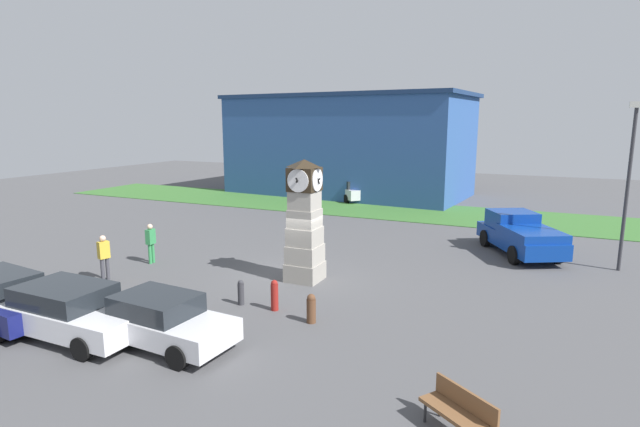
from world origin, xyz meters
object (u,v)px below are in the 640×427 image
Objects in this scene: street_lamp_near_road at (629,176)px; pedestrian_near_bench at (104,255)px; bollard_mid_row at (275,295)px; bench at (459,410)px; car_far_lot at (349,189)px; car_by_building at (163,320)px; pickup_truck at (520,234)px; clock_tower at (305,225)px; car_near_tower at (71,311)px; bollard_near_tower at (311,308)px; bollard_far_row at (241,292)px; car_navy_sedan at (0,298)px; pedestrian_by_cars at (151,241)px.

pedestrian_near_bench is at bearing -151.62° from street_lamp_near_road.
bollard_mid_row is 0.63× the size of bench.
car_far_lot is at bearing 115.77° from bench.
street_lamp_near_road is (16.88, -12.55, 3.08)m from car_far_lot.
car_by_building reaches higher than bench.
pickup_truck is 14.93m from bench.
car_by_building is (-0.97, -6.71, -1.45)m from clock_tower.
car_near_tower is at bearing 179.83° from bench.
pickup_truck is at bearing 46.23° from clock_tower.
bench is (12.77, -26.44, -0.29)m from car_far_lot.
bollard_far_row is at bearing 172.31° from bollard_near_tower.
car_near_tower is 2.57× the size of pedestrian_near_bench.
car_near_tower is 18.52m from pickup_truck.
pedestrian_near_bench is at bearing 150.05° from car_by_building.
bollard_far_row is at bearing 152.19° from bench.
clock_tower reaches higher than car_by_building.
clock_tower is 3.76m from bollard_far_row.
pedestrian_near_bench is at bearing 94.66° from car_navy_sedan.
car_far_lot is 2.53× the size of pedestrian_near_bench.
pedestrian_near_bench is (-14.01, 4.11, 0.50)m from bench.
pickup_truck is 3.20× the size of pedestrian_by_cars.
pickup_truck reaches higher than bollard_mid_row.
pedestrian_by_cars is at bearing 157.94° from bollard_far_row.
pedestrian_by_cars is at bearing 162.15° from bollard_near_tower.
bench is 0.94× the size of pedestrian_by_cars.
street_lamp_near_road is (4.11, 13.89, 3.37)m from bench.
bollard_far_row is 0.13× the size of street_lamp_near_road.
pickup_truck is 5.01m from street_lamp_near_road.
car_navy_sedan is 6.82m from pedestrian_by_cars.
bollard_near_tower is 0.13× the size of street_lamp_near_road.
car_by_building reaches higher than bollard_mid_row.
pickup_truck is at bearing 64.91° from bollard_near_tower.
pedestrian_by_cars is at bearing 161.63° from bollard_mid_row.
pickup_truck is at bearing 57.90° from bollard_mid_row.
car_by_building is 2.33× the size of pedestrian_by_cars.
pickup_truck is at bearing 60.06° from car_by_building.
pickup_truck reaches higher than car_near_tower.
car_by_building is at bearing -79.54° from car_far_lot.
pedestrian_by_cars is (-6.07, 6.01, 0.27)m from car_by_building.
car_by_building is at bearing -112.69° from bollard_mid_row.
clock_tower is at bearing 133.72° from bench.
street_lamp_near_road reaches higher than bench.
pickup_truck reaches higher than bollard_far_row.
bollard_mid_row is (0.50, -3.20, -1.66)m from clock_tower.
bench is (10.80, -0.03, -0.23)m from car_near_tower.
bollard_near_tower is 0.56× the size of bench.
car_by_building is 0.89× the size of car_far_lot.
pedestrian_by_cars reaches higher than car_far_lot.
bollard_near_tower is at bearing 32.71° from car_near_tower.
clock_tower is 7.18m from pedestrian_by_cars.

